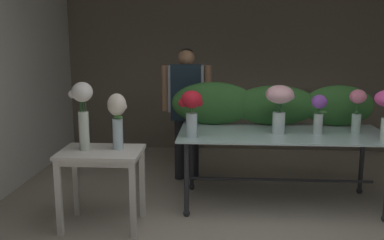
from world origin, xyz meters
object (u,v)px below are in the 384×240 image
Objects in this scene: vase_crimson_roses at (191,109)px; vase_blush_lilies at (280,102)px; display_table_glass at (281,142)px; vase_rosy_stock at (357,107)px; vase_white_roses_tall at (83,109)px; vase_cream_lisianthus_tall at (117,116)px; vase_violet_hydrangea at (319,112)px; florist at (186,100)px; side_table_white at (101,161)px.

vase_crimson_roses is 0.93× the size of vase_blush_lilies.
vase_crimson_roses is at bearing -163.51° from display_table_glass.
vase_crimson_roses reaches higher than vase_rosy_stock.
vase_white_roses_tall reaches higher than vase_cream_lisianthus_tall.
vase_violet_hydrangea is (0.39, 0.00, -0.10)m from vase_blush_lilies.
vase_rosy_stock is 0.40m from vase_violet_hydrangea.
vase_crimson_roses is 0.73m from vase_cream_lisianthus_tall.
vase_white_roses_tall is 1.21× the size of vase_cream_lisianthus_tall.
vase_cream_lisianthus_tall is (-1.53, -0.53, -0.07)m from vase_blush_lilies.
vase_blush_lilies is 0.40m from vase_violet_hydrangea.
florist is 4.03× the size of vase_violet_hydrangea.
vase_crimson_roses is (0.13, -1.03, 0.06)m from florist.
vase_cream_lisianthus_tall is at bearing -165.48° from vase_rosy_stock.
display_table_glass is 1.83m from side_table_white.
vase_rosy_stock reaches higher than vase_violet_hydrangea.
florist reaches higher than side_table_white.
vase_cream_lisianthus_tall is (-2.31, -0.60, -0.01)m from vase_rosy_stock.
vase_rosy_stock is (0.74, 0.01, 0.37)m from display_table_glass.
vase_blush_lilies is (0.87, 0.21, 0.04)m from vase_crimson_roses.
vase_blush_lilies is at bearing 19.20° from side_table_white.
vase_cream_lisianthus_tall reaches higher than vase_rosy_stock.
display_table_glass is 5.28× the size of vase_violet_hydrangea.
side_table_white is 1.60m from florist.
florist is 1.30m from vase_blush_lilies.
vase_rosy_stock is 2.39m from vase_cream_lisianthus_tall.
vase_rosy_stock reaches higher than side_table_white.
florist is at bearing 64.48° from side_table_white.
florist is at bearing 157.27° from vase_rosy_stock.
vase_rosy_stock is 0.72× the size of vase_white_roses_tall.
vase_rosy_stock is at bearing 14.88° from side_table_white.
side_table_white is 1.44× the size of vase_cream_lisianthus_tall.
vase_cream_lisianthus_tall reaches higher than vase_crimson_roses.
vase_blush_lilies reaches higher than vase_cream_lisianthus_tall.
vase_rosy_stock is (1.79, -0.75, 0.05)m from florist.
side_table_white is 1.84m from vase_blush_lilies.
vase_rosy_stock is at bearing 0.66° from display_table_glass.
vase_violet_hydrangea is at bearing 14.84° from vase_white_roses_tall.
vase_white_roses_tall is at bearing -158.51° from vase_crimson_roses.
display_table_glass is 4.61× the size of vase_crimson_roses.
vase_rosy_stock is 1.12× the size of vase_violet_hydrangea.
vase_white_roses_tall is (-2.61, -0.65, 0.07)m from vase_rosy_stock.
vase_crimson_roses is at bearing -170.43° from vase_rosy_stock.
vase_blush_lilies reaches higher than vase_crimson_roses.
vase_rosy_stock is at bearing 5.14° from vase_blush_lilies.
vase_white_roses_tall is at bearing -179.73° from side_table_white.
vase_white_roses_tall is at bearing -120.32° from florist.
vase_blush_lilies is at bearing -174.86° from vase_rosy_stock.
vase_white_roses_tall is (-1.87, -0.65, 0.44)m from display_table_glass.
vase_violet_hydrangea is (2.06, 0.59, 0.38)m from side_table_white.
vase_violet_hydrangea is 2.29m from vase_white_roses_tall.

